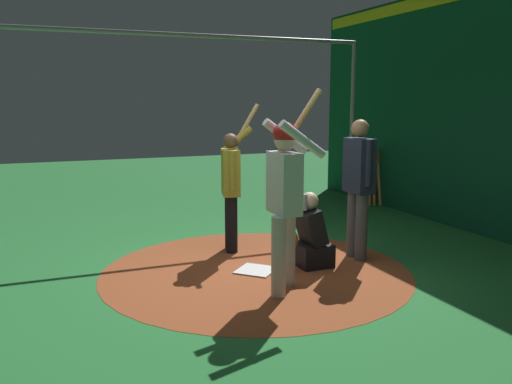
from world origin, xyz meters
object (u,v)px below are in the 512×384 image
(home_plate, at_px, (256,270))
(bat_rack, at_px, (372,180))
(batter, at_px, (285,190))
(umpire, at_px, (359,181))
(catcher, at_px, (310,238))
(visitor, at_px, (231,184))

(home_plate, height_order, bat_rack, bat_rack)
(batter, distance_m, bat_rack, 5.14)
(batter, xyz_separation_m, umpire, (-1.36, -0.73, -0.09))
(umpire, distance_m, bat_rack, 3.70)
(catcher, distance_m, umpire, 0.96)
(catcher, distance_m, bat_rack, 4.19)
(home_plate, height_order, umpire, umpire)
(umpire, bearing_deg, catcher, 6.26)
(umpire, height_order, visitor, visitor)
(batter, distance_m, catcher, 1.18)
(batter, bearing_deg, umpire, -151.68)
(home_plate, xyz_separation_m, umpire, (-1.39, -0.01, 0.98))
(home_plate, distance_m, visitor, 1.30)
(home_plate, bearing_deg, bat_rack, -140.90)
(catcher, distance_m, visitor, 1.32)
(batter, relative_size, catcher, 2.32)
(home_plate, relative_size, bat_rack, 0.40)
(visitor, bearing_deg, umpire, 159.62)
(umpire, bearing_deg, home_plate, 0.22)
(batter, bearing_deg, catcher, -134.74)
(catcher, bearing_deg, bat_rack, -134.28)
(batter, bearing_deg, home_plate, -87.82)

